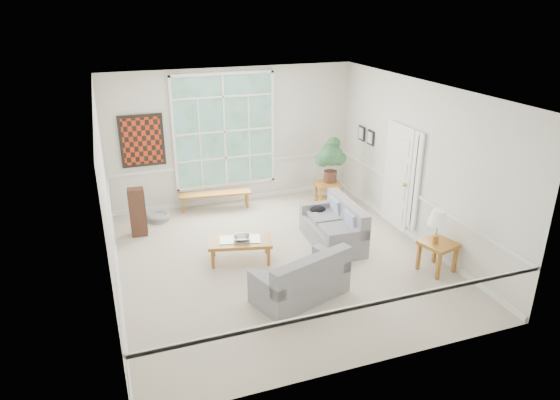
# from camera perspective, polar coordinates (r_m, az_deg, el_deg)

# --- Properties ---
(floor) EXTENTS (5.50, 6.00, 0.01)m
(floor) POSITION_cam_1_polar(r_m,az_deg,el_deg) (8.99, -0.18, -6.78)
(floor) COLOR #AFA595
(floor) RESTS_ON ground
(ceiling) EXTENTS (5.50, 6.00, 0.02)m
(ceiling) POSITION_cam_1_polar(r_m,az_deg,el_deg) (7.99, -0.20, 12.47)
(ceiling) COLOR white
(ceiling) RESTS_ON ground
(wall_back) EXTENTS (5.50, 0.02, 3.00)m
(wall_back) POSITION_cam_1_polar(r_m,az_deg,el_deg) (11.12, -5.37, 7.21)
(wall_back) COLOR silver
(wall_back) RESTS_ON ground
(wall_front) EXTENTS (5.50, 0.02, 3.00)m
(wall_front) POSITION_cam_1_polar(r_m,az_deg,el_deg) (5.87, 9.66, -7.12)
(wall_front) COLOR silver
(wall_front) RESTS_ON ground
(wall_left) EXTENTS (0.02, 6.00, 3.00)m
(wall_left) POSITION_cam_1_polar(r_m,az_deg,el_deg) (7.95, -19.23, -0.09)
(wall_left) COLOR silver
(wall_left) RESTS_ON ground
(wall_right) EXTENTS (0.02, 6.00, 3.00)m
(wall_right) POSITION_cam_1_polar(r_m,az_deg,el_deg) (9.59, 15.55, 4.06)
(wall_right) COLOR silver
(wall_right) RESTS_ON ground
(window_back) EXTENTS (2.30, 0.08, 2.40)m
(window_back) POSITION_cam_1_polar(r_m,az_deg,el_deg) (11.00, -6.36, 7.81)
(window_back) COLOR white
(window_back) RESTS_ON wall_back
(entry_door) EXTENTS (0.08, 0.90, 2.10)m
(entry_door) POSITION_cam_1_polar(r_m,az_deg,el_deg) (10.18, 13.22, 2.65)
(entry_door) COLOR white
(entry_door) RESTS_ON floor
(door_sidelight) EXTENTS (0.08, 0.26, 1.90)m
(door_sidelight) POSITION_cam_1_polar(r_m,az_deg,el_deg) (9.65, 15.24, 2.02)
(door_sidelight) COLOR white
(door_sidelight) RESTS_ON wall_right
(wall_art) EXTENTS (0.90, 0.06, 1.10)m
(wall_art) POSITION_cam_1_polar(r_m,az_deg,el_deg) (10.75, -15.49, 6.54)
(wall_art) COLOR #621C0D
(wall_art) RESTS_ON wall_back
(wall_frame_near) EXTENTS (0.04, 0.26, 0.32)m
(wall_frame_near) POSITION_cam_1_polar(r_m,az_deg,el_deg) (10.97, 10.27, 7.02)
(wall_frame_near) COLOR black
(wall_frame_near) RESTS_ON wall_right
(wall_frame_far) EXTENTS (0.04, 0.26, 0.32)m
(wall_frame_far) POSITION_cam_1_polar(r_m,az_deg,el_deg) (11.31, 9.28, 7.53)
(wall_frame_far) COLOR black
(wall_frame_far) RESTS_ON wall_right
(loveseat_right) EXTENTS (0.85, 1.56, 0.83)m
(loveseat_right) POSITION_cam_1_polar(r_m,az_deg,el_deg) (9.40, 6.04, -2.70)
(loveseat_right) COLOR gray
(loveseat_right) RESTS_ON floor
(loveseat_front) EXTENTS (1.62, 1.17, 0.79)m
(loveseat_front) POSITION_cam_1_polar(r_m,az_deg,el_deg) (7.75, 2.31, -8.48)
(loveseat_front) COLOR gray
(loveseat_front) RESTS_ON floor
(coffee_table) EXTENTS (1.21, 0.84, 0.41)m
(coffee_table) POSITION_cam_1_polar(r_m,az_deg,el_deg) (8.87, -4.55, -5.73)
(coffee_table) COLOR #945D1E
(coffee_table) RESTS_ON floor
(pewter_bowl) EXTENTS (0.43, 0.43, 0.09)m
(pewter_bowl) POSITION_cam_1_polar(r_m,az_deg,el_deg) (8.75, -4.39, -4.32)
(pewter_bowl) COLOR #9D9EA2
(pewter_bowl) RESTS_ON coffee_table
(window_bench) EXTENTS (1.60, 0.51, 0.37)m
(window_bench) POSITION_cam_1_polar(r_m,az_deg,el_deg) (11.09, -7.41, -0.09)
(window_bench) COLOR #945D1E
(window_bench) RESTS_ON floor
(end_table) EXTENTS (0.60, 0.60, 0.52)m
(end_table) POSITION_cam_1_polar(r_m,az_deg,el_deg) (11.24, 5.43, 0.72)
(end_table) COLOR #945D1E
(end_table) RESTS_ON floor
(houseplant) EXTENTS (0.75, 0.75, 1.01)m
(houseplant) POSITION_cam_1_polar(r_m,az_deg,el_deg) (11.06, 5.83, 4.56)
(houseplant) COLOR #2B5533
(houseplant) RESTS_ON end_table
(side_table) EXTENTS (0.64, 0.64, 0.54)m
(side_table) POSITION_cam_1_polar(r_m,az_deg,el_deg) (8.91, 17.49, -6.18)
(side_table) COLOR #945D1E
(side_table) RESTS_ON floor
(table_lamp) EXTENTS (0.44, 0.44, 0.59)m
(table_lamp) POSITION_cam_1_polar(r_m,az_deg,el_deg) (8.64, 17.53, -2.94)
(table_lamp) COLOR white
(table_lamp) RESTS_ON side_table
(pet_bed) EXTENTS (0.62, 0.62, 0.14)m
(pet_bed) POSITION_cam_1_polar(r_m,az_deg,el_deg) (10.77, -13.73, -1.92)
(pet_bed) COLOR gray
(pet_bed) RESTS_ON floor
(floor_speaker) EXTENTS (0.31, 0.25, 0.97)m
(floor_speaker) POSITION_cam_1_polar(r_m,az_deg,el_deg) (10.06, -15.98, -1.34)
(floor_speaker) COLOR #3D2217
(floor_speaker) RESTS_ON floor
(cat) EXTENTS (0.38, 0.32, 0.15)m
(cat) POSITION_cam_1_polar(r_m,az_deg,el_deg) (9.79, 4.36, -1.06)
(cat) COLOR black
(cat) RESTS_ON loveseat_right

